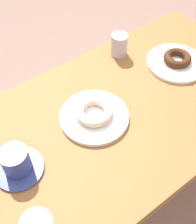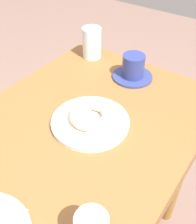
% 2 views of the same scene
% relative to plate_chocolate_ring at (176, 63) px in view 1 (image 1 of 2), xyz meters
% --- Properties ---
extents(ground_plane, '(6.00, 6.00, 0.00)m').
position_rel_plate_chocolate_ring_xyz_m(ground_plane, '(0.26, 0.05, -0.76)').
color(ground_plane, '#826559').
extents(table, '(1.08, 0.62, 0.75)m').
position_rel_plate_chocolate_ring_xyz_m(table, '(0.26, 0.05, -0.10)').
color(table, brown).
rests_on(table, ground_plane).
extents(plate_chocolate_ring, '(0.22, 0.22, 0.01)m').
position_rel_plate_chocolate_ring_xyz_m(plate_chocolate_ring, '(0.00, 0.00, 0.00)').
color(plate_chocolate_ring, silver).
rests_on(plate_chocolate_ring, table).
extents(napkin_chocolate_ring, '(0.22, 0.22, 0.00)m').
position_rel_plate_chocolate_ring_xyz_m(napkin_chocolate_ring, '(0.00, 0.00, 0.01)').
color(napkin_chocolate_ring, white).
rests_on(napkin_chocolate_ring, plate_chocolate_ring).
extents(donut_chocolate_ring, '(0.10, 0.10, 0.03)m').
position_rel_plate_chocolate_ring_xyz_m(donut_chocolate_ring, '(0.00, 0.00, 0.02)').
color(donut_chocolate_ring, '#3B1C0D').
rests_on(donut_chocolate_ring, napkin_chocolate_ring).
extents(plate_sugar_ring, '(0.22, 0.22, 0.01)m').
position_rel_plate_chocolate_ring_xyz_m(plate_sugar_ring, '(0.41, 0.02, 0.00)').
color(plate_sugar_ring, silver).
rests_on(plate_sugar_ring, table).
extents(napkin_sugar_ring, '(0.19, 0.19, 0.00)m').
position_rel_plate_chocolate_ring_xyz_m(napkin_sugar_ring, '(0.41, 0.02, 0.01)').
color(napkin_sugar_ring, white).
rests_on(napkin_sugar_ring, plate_sugar_ring).
extents(donut_sugar_ring, '(0.12, 0.12, 0.03)m').
position_rel_plate_chocolate_ring_xyz_m(donut_sugar_ring, '(0.41, 0.02, 0.02)').
color(donut_sugar_ring, beige).
rests_on(donut_sugar_ring, napkin_sugar_ring).
extents(coffee_cup, '(0.14, 0.14, 0.09)m').
position_rel_plate_chocolate_ring_xyz_m(coffee_cup, '(0.69, 0.05, 0.03)').
color(coffee_cup, navy).
rests_on(coffee_cup, table).
extents(sugar_jar, '(0.06, 0.06, 0.09)m').
position_rel_plate_chocolate_ring_xyz_m(sugar_jar, '(0.14, -0.18, 0.04)').
color(sugar_jar, '#B8AEBC').
rests_on(sugar_jar, table).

